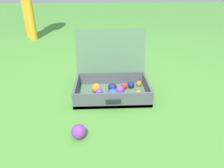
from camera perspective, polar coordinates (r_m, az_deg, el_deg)
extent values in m
plane|color=#4C8C38|center=(1.66, -2.07, -3.16)|extent=(16.00, 16.00, 0.00)
cube|color=#4C7051|center=(1.64, 0.00, -2.97)|extent=(0.58, 0.37, 0.03)
cube|color=#4C5156|center=(1.63, -9.97, -1.65)|extent=(0.02, 0.37, 0.12)
cube|color=#4C5156|center=(1.65, 9.83, -1.22)|extent=(0.02, 0.37, 0.12)
cube|color=#4C5156|center=(1.47, 0.31, -4.72)|extent=(0.55, 0.02, 0.12)
cube|color=#4C5156|center=(1.78, -0.26, 1.24)|extent=(0.55, 0.02, 0.12)
cube|color=#4C7051|center=(1.73, -0.34, 9.20)|extent=(0.58, 0.10, 0.37)
cube|color=black|center=(1.45, 0.36, -4.91)|extent=(0.11, 0.02, 0.02)
sphere|color=navy|center=(1.65, 0.09, -0.93)|extent=(0.07, 0.07, 0.07)
sphere|color=navy|center=(1.71, 5.35, -0.20)|extent=(0.06, 0.06, 0.06)
sphere|color=yellow|center=(1.54, 8.62, -3.99)|extent=(0.05, 0.05, 0.05)
sphere|color=blue|center=(1.55, 0.29, -2.78)|extent=(0.08, 0.08, 0.08)
sphere|color=orange|center=(1.64, -4.45, -1.16)|extent=(0.08, 0.08, 0.08)
sphere|color=purple|center=(1.61, 2.24, -1.75)|extent=(0.07, 0.07, 0.07)
sphere|color=orange|center=(1.76, 7.62, 0.14)|extent=(0.04, 0.04, 0.04)
sphere|color=purple|center=(1.59, -3.59, -2.35)|extent=(0.06, 0.06, 0.06)
sphere|color=orange|center=(1.59, 7.54, -2.74)|extent=(0.05, 0.05, 0.05)
sphere|color=red|center=(1.69, 3.39, -0.56)|extent=(0.05, 0.05, 0.05)
sphere|color=navy|center=(1.52, -3.38, -3.56)|extent=(0.07, 0.07, 0.07)
sphere|color=purple|center=(1.24, -9.35, -13.04)|extent=(0.09, 0.09, 0.09)
cylinder|color=gold|center=(3.65, -22.98, 18.71)|extent=(0.12, 0.12, 0.87)
cylinder|color=gold|center=(3.48, -22.23, 18.52)|extent=(0.12, 0.12, 0.87)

